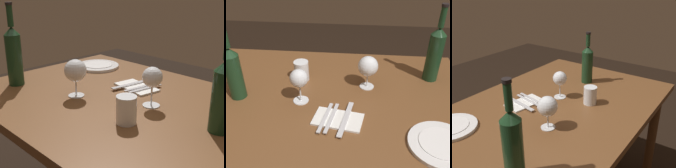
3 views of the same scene
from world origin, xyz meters
TOP-DOWN VIEW (x-y plane):
  - dining_table at (0.00, 0.00)m, footprint 1.30×0.90m
  - wine_glass_left at (-0.09, -0.03)m, footprint 0.08×0.08m
  - wine_glass_right at (0.19, 0.11)m, footprint 0.09×0.09m
  - wine_bottle at (-0.37, -0.02)m, footprint 0.07×0.07m
  - wine_bottle_second at (0.50, 0.21)m, footprint 0.07×0.07m
  - water_tumbler at (-0.12, 0.14)m, footprint 0.07×0.07m
  - folded_napkin at (0.08, -0.14)m, footprint 0.21×0.14m
  - fork_inner at (0.05, -0.14)m, footprint 0.04×0.18m
  - fork_outer at (0.03, -0.14)m, footprint 0.04×0.18m
  - table_knife at (0.11, -0.14)m, footprint 0.05×0.21m

SIDE VIEW (x-z plane):
  - dining_table at x=0.00m, z-range 0.28..1.02m
  - folded_napkin at x=0.08m, z-range 0.74..0.75m
  - fork_inner at x=0.05m, z-range 0.75..0.75m
  - fork_outer at x=0.03m, z-range 0.75..0.75m
  - table_knife at x=0.11m, z-range 0.75..0.75m
  - water_tumbler at x=-0.12m, z-range 0.73..0.83m
  - wine_glass_right at x=0.19m, z-range 0.77..0.92m
  - wine_glass_left at x=-0.09m, z-range 0.77..0.93m
  - wine_bottle at x=-0.37m, z-range 0.71..1.03m
  - wine_bottle_second at x=0.50m, z-range 0.70..1.06m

